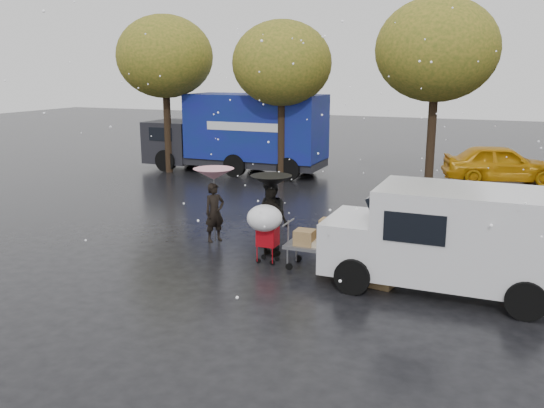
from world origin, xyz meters
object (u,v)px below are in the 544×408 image
at_px(person_pink, 215,212).
at_px(person_black, 271,222).
at_px(white_van, 451,238).
at_px(yellow_taxi, 501,163).
at_px(blue_truck, 239,133).
at_px(vendor_cart, 322,240).
at_px(shopping_cart, 265,221).

bearing_deg(person_pink, person_black, -75.33).
height_order(white_van, yellow_taxi, white_van).
bearing_deg(blue_truck, vendor_cart, -55.88).
distance_m(person_black, shopping_cart, 0.70).
relative_size(vendor_cart, blue_truck, 0.18).
bearing_deg(shopping_cart, blue_truck, 118.68).
height_order(person_black, vendor_cart, person_black).
bearing_deg(shopping_cart, yellow_taxi, 69.87).
relative_size(person_pink, blue_truck, 0.19).
xyz_separation_m(vendor_cart, blue_truck, (-7.48, 11.03, 1.03)).
bearing_deg(shopping_cart, person_black, 100.51).
relative_size(person_pink, yellow_taxi, 0.35).
bearing_deg(person_black, white_van, -173.43).
bearing_deg(blue_truck, shopping_cart, -61.32).
xyz_separation_m(white_van, blue_truck, (-10.35, 11.23, 0.60)).
distance_m(blue_truck, yellow_taxi, 11.20).
relative_size(person_pink, person_black, 0.92).
distance_m(shopping_cart, blue_truck, 12.77).
bearing_deg(white_van, blue_truck, 132.67).
height_order(shopping_cart, blue_truck, blue_truck).
bearing_deg(person_pink, blue_truck, 53.62).
bearing_deg(vendor_cart, shopping_cart, -173.51).
bearing_deg(person_pink, shopping_cart, -90.03).
height_order(person_pink, blue_truck, blue_truck).
distance_m(person_pink, person_black, 1.98).
relative_size(vendor_cart, yellow_taxi, 0.33).
bearing_deg(blue_truck, person_black, -60.33).
bearing_deg(white_van, vendor_cart, 176.16).
relative_size(vendor_cart, shopping_cart, 1.04).
height_order(person_black, shopping_cart, person_black).
relative_size(person_pink, white_van, 0.33).
xyz_separation_m(person_pink, white_van, (6.24, -1.26, 0.36)).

